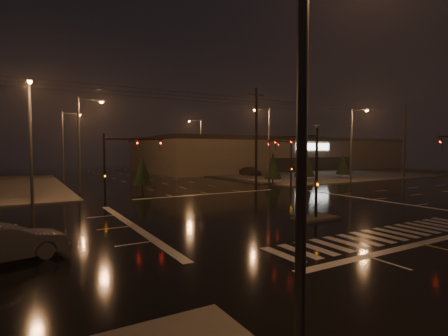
# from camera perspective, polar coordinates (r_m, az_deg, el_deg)

# --- Properties ---
(ground) EXTENTS (140.00, 140.00, 0.00)m
(ground) POSITION_cam_1_polar(r_m,az_deg,el_deg) (26.96, 8.70, -6.79)
(ground) COLOR black
(ground) RESTS_ON ground
(sidewalk_ne) EXTENTS (36.00, 36.00, 0.12)m
(sidewalk_ne) POSITION_cam_1_polar(r_m,az_deg,el_deg) (69.05, 12.42, -0.81)
(sidewalk_ne) COLOR #484540
(sidewalk_ne) RESTS_ON ground
(median_island) EXTENTS (3.00, 1.60, 0.15)m
(median_island) POSITION_cam_1_polar(r_m,az_deg,el_deg) (24.02, 14.76, -7.88)
(median_island) COLOR #484540
(median_island) RESTS_ON ground
(crosswalk) EXTENTS (15.00, 2.60, 0.01)m
(crosswalk) POSITION_cam_1_polar(r_m,az_deg,el_deg) (20.88, 24.65, -9.90)
(crosswalk) COLOR beige
(crosswalk) RESTS_ON ground
(stop_bar_near) EXTENTS (16.00, 0.50, 0.01)m
(stop_bar_near) POSITION_cam_1_polar(r_m,az_deg,el_deg) (19.84, 29.47, -10.69)
(stop_bar_near) COLOR beige
(stop_bar_near) RESTS_ON ground
(stop_bar_far) EXTENTS (16.00, 0.50, 0.01)m
(stop_bar_far) POSITION_cam_1_polar(r_m,az_deg,el_deg) (36.08, -2.38, -4.27)
(stop_bar_far) COLOR beige
(stop_bar_far) RESTS_ON ground
(parking_lot) EXTENTS (50.00, 24.00, 0.08)m
(parking_lot) POSITION_cam_1_polar(r_m,az_deg,el_deg) (71.15, 16.47, -0.77)
(parking_lot) COLOR black
(parking_lot) RESTS_ON ground
(retail_building) EXTENTS (60.20, 28.30, 7.20)m
(retail_building) POSITION_cam_1_polar(r_m,az_deg,el_deg) (84.35, 7.57, 2.48)
(retail_building) COLOR brown
(retail_building) RESTS_ON ground
(signal_mast_median) EXTENTS (0.25, 4.59, 6.00)m
(signal_mast_median) POSITION_cam_1_polar(r_m,az_deg,el_deg) (24.27, 13.33, 0.99)
(signal_mast_median) COLOR black
(signal_mast_median) RESTS_ON ground
(signal_mast_ne) EXTENTS (4.84, 1.86, 6.00)m
(signal_mast_ne) POSITION_cam_1_polar(r_m,az_deg,el_deg) (40.44, 10.18, 1.85)
(signal_mast_ne) COLOR black
(signal_mast_ne) RESTS_ON ground
(signal_mast_nw) EXTENTS (4.84, 1.86, 6.00)m
(signal_mast_nw) POSITION_cam_1_polar(r_m,az_deg,el_deg) (31.62, -17.04, 1.46)
(signal_mast_nw) COLOR black
(signal_mast_nw) RESTS_ON ground
(streetlight_0) EXTENTS (2.77, 0.32, 10.00)m
(streetlight_0) POSITION_cam_1_polar(r_m,az_deg,el_deg) (8.00, 14.36, 11.77)
(streetlight_0) COLOR #38383A
(streetlight_0) RESTS_ON ground
(streetlight_1) EXTENTS (2.77, 0.32, 10.00)m
(streetlight_1) POSITION_cam_1_polar(r_m,az_deg,el_deg) (39.06, -22.16, 4.59)
(streetlight_1) COLOR #38383A
(streetlight_1) RESTS_ON ground
(streetlight_2) EXTENTS (2.77, 0.32, 10.00)m
(streetlight_2) POSITION_cam_1_polar(r_m,az_deg,el_deg) (54.94, -24.52, 4.02)
(streetlight_2) COLOR #38383A
(streetlight_2) RESTS_ON ground
(streetlight_3) EXTENTS (2.77, 0.32, 10.00)m
(streetlight_3) POSITION_cam_1_polar(r_m,az_deg,el_deg) (46.08, 7.06, 4.51)
(streetlight_3) COLOR #38383A
(streetlight_3) RESTS_ON ground
(streetlight_4) EXTENTS (2.77, 0.32, 10.00)m
(streetlight_4) POSITION_cam_1_polar(r_m,az_deg,el_deg) (63.16, -4.03, 4.11)
(streetlight_4) COLOR #38383A
(streetlight_4) RESTS_ON ground
(streetlight_5) EXTENTS (0.32, 2.77, 10.00)m
(streetlight_5) POSITION_cam_1_polar(r_m,az_deg,el_deg) (31.86, -29.04, 4.84)
(streetlight_5) COLOR #38383A
(streetlight_5) RESTS_ON ground
(streetlight_6) EXTENTS (0.32, 2.77, 10.00)m
(streetlight_6) POSITION_cam_1_polar(r_m,az_deg,el_deg) (50.14, 20.38, 4.22)
(streetlight_6) COLOR #38383A
(streetlight_6) RESTS_ON ground
(utility_pole_1) EXTENTS (2.20, 0.32, 12.00)m
(utility_pole_1) POSITION_cam_1_polar(r_m,az_deg,el_deg) (42.59, 5.28, 5.09)
(utility_pole_1) COLOR black
(utility_pole_1) RESTS_ON ground
(utility_pole_2) EXTENTS (2.20, 0.32, 12.00)m
(utility_pole_2) POSITION_cam_1_polar(r_m,az_deg,el_deg) (64.79, 27.48, 4.04)
(utility_pole_2) COLOR black
(utility_pole_2) RESTS_ON ground
(conifer_0) EXTENTS (2.27, 2.27, 4.25)m
(conifer_0) POSITION_cam_1_polar(r_m,az_deg,el_deg) (46.93, 7.98, 0.41)
(conifer_0) COLOR black
(conifer_0) RESTS_ON ground
(conifer_1) EXTENTS (2.93, 2.93, 5.28)m
(conifer_1) POSITION_cam_1_polar(r_m,az_deg,el_deg) (51.76, 12.99, 1.18)
(conifer_1) COLOR black
(conifer_1) RESTS_ON ground
(conifer_2) EXTENTS (2.15, 2.15, 4.06)m
(conifer_2) POSITION_cam_1_polar(r_m,az_deg,el_deg) (58.31, 18.86, 0.68)
(conifer_2) COLOR black
(conifer_2) RESTS_ON ground
(conifer_3) EXTENTS (2.01, 2.01, 3.84)m
(conifer_3) POSITION_cam_1_polar(r_m,az_deg,el_deg) (39.29, -13.17, -0.44)
(conifer_3) COLOR black
(conifer_3) RESTS_ON ground
(car_parked) EXTENTS (2.04, 4.88, 1.65)m
(car_parked) POSITION_cam_1_polar(r_m,az_deg,el_deg) (61.37, 4.29, -0.51)
(car_parked) COLOR black
(car_parked) RESTS_ON ground
(car_crossing) EXTENTS (4.94, 2.62, 1.55)m
(car_crossing) POSITION_cam_1_polar(r_m,az_deg,el_deg) (16.98, -32.23, -10.38)
(car_crossing) COLOR #55565C
(car_crossing) RESTS_ON ground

